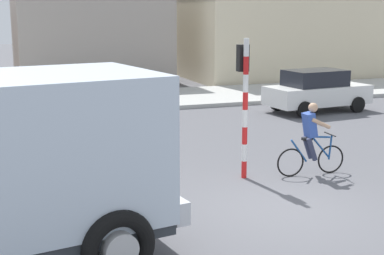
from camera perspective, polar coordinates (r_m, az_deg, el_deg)
ground_plane at (r=11.29m, az=8.55°, el=-8.11°), size 120.00×120.00×0.00m
sidewalk_far at (r=24.08m, az=-7.17°, el=2.70°), size 80.00×5.00×0.16m
cyclist at (r=13.47m, az=11.89°, el=-1.16°), size 1.73×0.50×1.72m
traffic_light_pole at (r=12.87m, az=5.26°, el=3.90°), size 0.24×0.43×3.20m
car_white_mid at (r=22.12m, az=12.43°, el=3.66°), size 4.17×2.22×1.60m
building_mid_block at (r=31.40m, az=-10.44°, el=9.38°), size 7.70×7.89×5.28m
building_corner_right at (r=33.82m, az=9.62°, el=9.75°), size 12.24×7.29×5.50m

